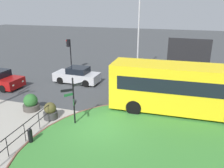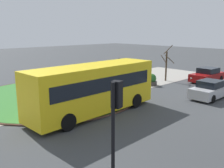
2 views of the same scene
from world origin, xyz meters
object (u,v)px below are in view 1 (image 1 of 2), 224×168
bollard_foreground (30,136)px  billboard_left (189,51)px  signpost_directional (73,99)px  lamppost_tall (139,29)px  planter_near_signpost (50,111)px  planter_kerbside (31,103)px  traffic_light_far (69,48)px  car_trailing (77,76)px  bus_yellow (183,88)px

bollard_foreground → billboard_left: bearing=64.6°
signpost_directional → lamppost_tall: 11.80m
planter_near_signpost → planter_kerbside: size_ratio=0.93×
signpost_directional → traffic_light_far: bearing=118.8°
billboard_left → planter_kerbside: (-9.98, -12.45, -1.89)m
signpost_directional → traffic_light_far: traffic_light_far is taller
car_trailing → planter_kerbside: bearing=87.7°
signpost_directional → bus_yellow: 6.98m
bollard_foreground → planter_kerbside: (-2.45, 3.39, 0.06)m
signpost_directional → planter_kerbside: 3.98m
signpost_directional → traffic_light_far: 11.99m
planter_near_signpost → signpost_directional: bearing=-7.2°
bus_yellow → billboard_left: 9.77m
bollard_foreground → planter_near_signpost: (-0.52, 2.71, 0.04)m
signpost_directional → car_trailing: (-3.30, 7.16, -0.98)m
planter_near_signpost → traffic_light_far: bearing=111.3°
lamppost_tall → planter_near_signpost: lamppost_tall is taller
bus_yellow → car_trailing: size_ratio=2.23×
bus_yellow → traffic_light_far: (-11.74, 6.87, 0.79)m
bus_yellow → planter_near_signpost: 8.54m
planter_near_signpost → bollard_foreground: bearing=-79.1°
bus_yellow → planter_kerbside: bus_yellow is taller
bus_yellow → car_trailing: bearing=-22.8°
car_trailing → lamppost_tall: lamppost_tall is taller
car_trailing → traffic_light_far: 4.53m
bus_yellow → traffic_light_far: bearing=-32.2°
signpost_directional → lamppost_tall: size_ratio=0.35×
billboard_left → bus_yellow: bearing=-89.0°
bollard_foreground → lamppost_tall: lamppost_tall is taller
lamppost_tall → billboard_left: size_ratio=2.02×
bollard_foreground → planter_kerbside: planter_kerbside is taller
signpost_directional → bus_yellow: (5.97, 3.61, 0.08)m
car_trailing → traffic_light_far: size_ratio=1.22×
bollard_foreground → planter_near_signpost: planter_near_signpost is taller
bollard_foreground → planter_kerbside: bearing=125.9°
lamppost_tall → planter_near_signpost: size_ratio=7.84×
planter_near_signpost → planter_kerbside: planter_kerbside is taller
bollard_foreground → lamppost_tall: bearing=79.1°
bus_yellow → billboard_left: size_ratio=2.20×
lamppost_tall → bus_yellow: bearing=-59.5°
planter_near_signpost → billboard_left: bearing=58.5°
bus_yellow → traffic_light_far: traffic_light_far is taller
traffic_light_far → lamppost_tall: (7.18, 0.87, 2.04)m
lamppost_tall → planter_kerbside: bearing=-116.1°
bus_yellow → planter_kerbside: (-9.68, -2.71, -1.22)m
car_trailing → lamppost_tall: bearing=-137.0°
signpost_directional → billboard_left: 14.77m
signpost_directional → bollard_foreground: 3.03m
car_trailing → traffic_light_far: (-2.47, 3.32, 1.84)m
billboard_left → planter_near_signpost: bearing=-118.8°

